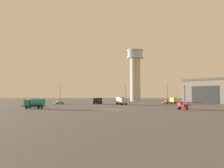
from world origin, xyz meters
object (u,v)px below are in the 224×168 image
truck_box_black (98,100)px  car_orange (28,104)px  truck_flatbed_yellow (171,101)px  truck_box_silver (121,100)px  light_post_west (125,91)px  light_post_east (168,91)px  airplane_red (183,104)px  traffic_cone_near_left (86,109)px  light_post_north (60,91)px  control_tower (135,72)px  car_green (59,103)px  truck_fuel_tanker_teal (35,103)px

truck_box_black → car_orange: 30.58m
truck_flatbed_yellow → truck_box_silver: bearing=165.6°
light_post_west → light_post_east: size_ratio=1.01×
airplane_red → traffic_cone_near_left: size_ratio=18.45×
light_post_north → traffic_cone_near_left: size_ratio=18.24×
control_tower → light_post_east: size_ratio=3.63×
airplane_red → car_green: airplane_red is taller
light_post_north → truck_fuel_tanker_teal: bearing=-84.3°
light_post_east → light_post_north: bearing=-176.5°
truck_flatbed_yellow → car_green: bearing=153.0°
light_post_east → light_post_north: (-54.49, -3.38, 0.16)m
truck_box_black → car_green: size_ratio=1.57×
control_tower → traffic_cone_near_left: size_ratio=64.25×
airplane_red → car_green: (-43.61, 32.10, -0.69)m
truck_fuel_tanker_teal → light_post_east: 69.73m
traffic_cone_near_left → car_green: bearing=115.8°
truck_box_black → truck_fuel_tanker_teal: size_ratio=1.15×
car_green → light_post_north: size_ratio=0.41×
light_post_west → light_post_north: light_post_north is taller
truck_flatbed_yellow → light_post_north: 54.14m
truck_box_black → car_green: truck_box_black is taller
truck_flatbed_yellow → truck_fuel_tanker_teal: bearing=-176.8°
truck_box_black → light_post_east: 38.36m
truck_box_silver → light_post_west: 21.12m
truck_flatbed_yellow → truck_fuel_tanker_teal: (-48.27, -33.74, 0.29)m
light_post_west → traffic_cone_near_left: size_ratio=17.85×
light_post_east → airplane_red: bearing=-98.2°
car_orange → light_post_north: bearing=-156.6°
truck_box_black → truck_box_silver: bearing=74.6°
car_green → light_post_north: (-3.51, 15.36, 5.23)m
truck_flatbed_yellow → light_post_north: light_post_north is taller
car_green → car_orange: 19.40m
truck_flatbed_yellow → light_post_north: bearing=136.2°
truck_flatbed_yellow → truck_box_silver: truck_box_silver is taller
control_tower → light_post_east: (14.60, -23.32, -12.45)m
truck_fuel_tanker_teal → light_post_north: size_ratio=0.57×
light_post_west → traffic_cone_near_left: bearing=-103.1°
truck_box_black → truck_flatbed_yellow: 32.62m
truck_fuel_tanker_teal → car_green: bearing=-83.7°
airplane_red → truck_fuel_tanker_teal: (-42.65, 2.44, 0.21)m
control_tower → truck_fuel_tanker_teal: 81.70m
truck_box_silver → light_post_north: bearing=-143.6°
truck_box_black → truck_box_silver: (10.32, -4.99, 0.17)m
truck_box_black → light_post_east: (34.30, 16.64, 4.23)m
truck_flatbed_yellow → light_post_north: (-52.75, 11.29, 4.61)m
light_post_east → truck_fuel_tanker_teal: bearing=-135.9°
car_green → truck_box_black: bearing=140.5°
truck_fuel_tanker_teal → truck_box_silver: bearing=-129.7°
truck_flatbed_yellow → airplane_red: bearing=-130.6°
car_green → control_tower: bearing=-177.5°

